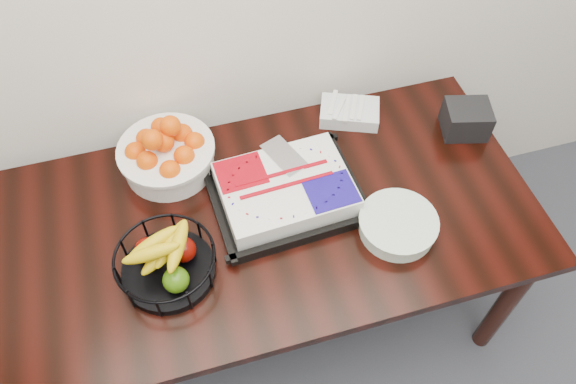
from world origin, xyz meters
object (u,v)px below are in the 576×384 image
object	(u,v)px
table	(268,230)
napkin_box	(466,119)
plate_stack	(398,225)
tangerine_bowl	(166,150)
fruit_basket	(166,262)
cake_tray	(286,191)

from	to	relation	value
table	napkin_box	size ratio (longest dim) A/B	11.32
plate_stack	napkin_box	bearing A→B (deg)	40.02
tangerine_bowl	plate_stack	world-z (taller)	tangerine_bowl
plate_stack	fruit_basket	bearing A→B (deg)	176.02
fruit_basket	plate_stack	bearing A→B (deg)	-3.98
cake_tray	napkin_box	size ratio (longest dim) A/B	3.19
table	cake_tray	bearing A→B (deg)	33.26
cake_tray	plate_stack	world-z (taller)	cake_tray
cake_tray	napkin_box	bearing A→B (deg)	9.56
fruit_basket	tangerine_bowl	bearing A→B (deg)	80.67
tangerine_bowl	fruit_basket	world-z (taller)	tangerine_bowl
table	tangerine_bowl	xyz separation A→B (m)	(-0.28, 0.30, 0.18)
table	napkin_box	xyz separation A→B (m)	(0.80, 0.17, 0.14)
tangerine_bowl	fruit_basket	distance (m)	0.43
tangerine_bowl	plate_stack	bearing A→B (deg)	-35.21
cake_tray	plate_stack	xyz separation A→B (m)	(0.31, -0.22, -0.01)
table	plate_stack	distance (m)	0.44
napkin_box	tangerine_bowl	bearing A→B (deg)	173.30
fruit_basket	napkin_box	distance (m)	1.18
table	plate_stack	xyz separation A→B (m)	(0.39, -0.17, 0.12)
fruit_basket	plate_stack	distance (m)	0.74
fruit_basket	napkin_box	size ratio (longest dim) A/B	1.93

